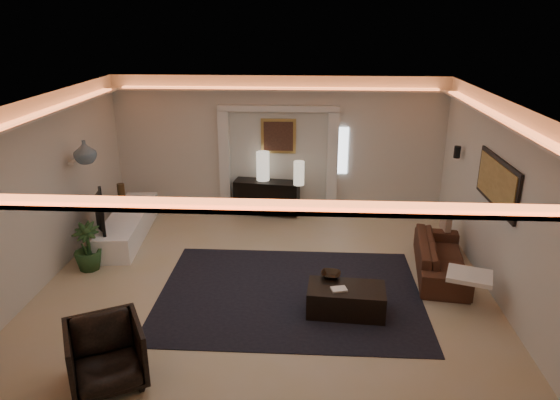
# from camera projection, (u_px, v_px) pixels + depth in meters

# --- Properties ---
(floor) EXTENTS (7.00, 7.00, 0.00)m
(floor) POSITION_uv_depth(u_px,v_px,m) (265.00, 287.00, 8.11)
(floor) COLOR tan
(floor) RESTS_ON ground
(ceiling) EXTENTS (7.00, 7.00, 0.00)m
(ceiling) POSITION_uv_depth(u_px,v_px,m) (263.00, 103.00, 7.13)
(ceiling) COLOR white
(ceiling) RESTS_ON ground
(wall_back) EXTENTS (7.00, 0.00, 7.00)m
(wall_back) POSITION_uv_depth(u_px,v_px,m) (279.00, 145.00, 10.91)
(wall_back) COLOR beige
(wall_back) RESTS_ON ground
(wall_front) EXTENTS (7.00, 0.00, 7.00)m
(wall_front) POSITION_uv_depth(u_px,v_px,m) (228.00, 341.00, 4.33)
(wall_front) COLOR beige
(wall_front) RESTS_ON ground
(wall_left) EXTENTS (0.00, 7.00, 7.00)m
(wall_left) POSITION_uv_depth(u_px,v_px,m) (36.00, 196.00, 7.81)
(wall_left) COLOR beige
(wall_left) RESTS_ON ground
(wall_right) EXTENTS (0.00, 7.00, 7.00)m
(wall_right) POSITION_uv_depth(u_px,v_px,m) (504.00, 205.00, 7.43)
(wall_right) COLOR beige
(wall_right) RESTS_ON ground
(cove_soffit) EXTENTS (7.00, 7.00, 0.04)m
(cove_soffit) POSITION_uv_depth(u_px,v_px,m) (263.00, 123.00, 7.22)
(cove_soffit) COLOR silver
(cove_soffit) RESTS_ON ceiling
(daylight_slit) EXTENTS (0.25, 0.03, 1.00)m
(daylight_slit) POSITION_uv_depth(u_px,v_px,m) (342.00, 151.00, 10.85)
(daylight_slit) COLOR white
(daylight_slit) RESTS_ON wall_back
(area_rug) EXTENTS (4.00, 3.00, 0.01)m
(area_rug) POSITION_uv_depth(u_px,v_px,m) (290.00, 293.00, 7.90)
(area_rug) COLOR black
(area_rug) RESTS_ON ground
(pilaster_left) EXTENTS (0.22, 0.20, 2.20)m
(pilaster_left) POSITION_uv_depth(u_px,v_px,m) (225.00, 161.00, 10.99)
(pilaster_left) COLOR silver
(pilaster_left) RESTS_ON ground
(pilaster_right) EXTENTS (0.22, 0.20, 2.20)m
(pilaster_right) POSITION_uv_depth(u_px,v_px,m) (332.00, 163.00, 10.87)
(pilaster_right) COLOR silver
(pilaster_right) RESTS_ON ground
(alcove_header) EXTENTS (2.52, 0.20, 0.12)m
(alcove_header) POSITION_uv_depth(u_px,v_px,m) (278.00, 108.00, 10.54)
(alcove_header) COLOR silver
(alcove_header) RESTS_ON wall_back
(painting_frame) EXTENTS (0.74, 0.04, 0.74)m
(painting_frame) POSITION_uv_depth(u_px,v_px,m) (278.00, 136.00, 10.81)
(painting_frame) COLOR tan
(painting_frame) RESTS_ON wall_back
(painting_canvas) EXTENTS (0.62, 0.02, 0.62)m
(painting_canvas) POSITION_uv_depth(u_px,v_px,m) (278.00, 136.00, 10.79)
(painting_canvas) COLOR #4C2D1E
(painting_canvas) RESTS_ON wall_back
(art_panel_frame) EXTENTS (0.04, 1.64, 0.74)m
(art_panel_frame) POSITION_uv_depth(u_px,v_px,m) (498.00, 183.00, 7.63)
(art_panel_frame) COLOR black
(art_panel_frame) RESTS_ON wall_right
(art_panel_gold) EXTENTS (0.02, 1.50, 0.62)m
(art_panel_gold) POSITION_uv_depth(u_px,v_px,m) (496.00, 183.00, 7.63)
(art_panel_gold) COLOR tan
(art_panel_gold) RESTS_ON wall_right
(wall_sconce) EXTENTS (0.12, 0.12, 0.22)m
(wall_sconce) POSITION_uv_depth(u_px,v_px,m) (457.00, 152.00, 9.42)
(wall_sconce) COLOR black
(wall_sconce) RESTS_ON wall_right
(wall_niche) EXTENTS (0.10, 0.55, 0.04)m
(wall_niche) POSITION_uv_depth(u_px,v_px,m) (78.00, 159.00, 9.05)
(wall_niche) COLOR silver
(wall_niche) RESTS_ON wall_left
(console) EXTENTS (1.42, 0.62, 0.69)m
(console) POSITION_uv_depth(u_px,v_px,m) (267.00, 196.00, 10.96)
(console) COLOR black
(console) RESTS_ON ground
(lamp_left) EXTENTS (0.28, 0.28, 0.61)m
(lamp_left) POSITION_uv_depth(u_px,v_px,m) (263.00, 164.00, 10.81)
(lamp_left) COLOR beige
(lamp_left) RESTS_ON console
(lamp_right) EXTENTS (0.28, 0.28, 0.50)m
(lamp_right) POSITION_uv_depth(u_px,v_px,m) (299.00, 169.00, 10.50)
(lamp_right) COLOR beige
(lamp_right) RESTS_ON console
(media_ledge) EXTENTS (0.86, 2.59, 0.48)m
(media_ledge) POSITION_uv_depth(u_px,v_px,m) (129.00, 225.00, 9.90)
(media_ledge) COLOR white
(media_ledge) RESTS_ON ground
(tv) EXTENTS (1.01, 0.54, 0.60)m
(tv) POSITION_uv_depth(u_px,v_px,m) (96.00, 212.00, 9.11)
(tv) COLOR black
(tv) RESTS_ON media_ledge
(figurine) EXTENTS (0.19, 0.19, 0.40)m
(figurine) POSITION_uv_depth(u_px,v_px,m) (121.00, 194.00, 10.36)
(figurine) COLOR #4B361E
(figurine) RESTS_ON media_ledge
(ginger_jar) EXTENTS (0.42, 0.42, 0.40)m
(ginger_jar) POSITION_uv_depth(u_px,v_px,m) (85.00, 152.00, 8.68)
(ginger_jar) COLOR #3E4F5F
(ginger_jar) RESTS_ON wall_niche
(plant) EXTENTS (0.47, 0.47, 0.82)m
(plant) POSITION_uv_depth(u_px,v_px,m) (87.00, 247.00, 8.54)
(plant) COLOR #24431D
(plant) RESTS_ON ground
(sofa) EXTENTS (2.03, 1.02, 0.57)m
(sofa) POSITION_uv_depth(u_px,v_px,m) (441.00, 257.00, 8.45)
(sofa) COLOR #3B2B1E
(sofa) RESTS_ON ground
(throw_blanket) EXTENTS (0.74, 0.67, 0.07)m
(throw_blanket) POSITION_uv_depth(u_px,v_px,m) (470.00, 276.00, 7.30)
(throw_blanket) COLOR beige
(throw_blanket) RESTS_ON sofa
(throw_pillow) EXTENTS (0.12, 0.37, 0.36)m
(throw_pillow) POSITION_uv_depth(u_px,v_px,m) (446.00, 221.00, 9.25)
(throw_pillow) COLOR #9F8069
(throw_pillow) RESTS_ON sofa
(coffee_table) EXTENTS (1.14, 0.68, 0.41)m
(coffee_table) POSITION_uv_depth(u_px,v_px,m) (346.00, 300.00, 7.33)
(coffee_table) COLOR black
(coffee_table) RESTS_ON ground
(bowl) EXTENTS (0.34, 0.34, 0.07)m
(bowl) POSITION_uv_depth(u_px,v_px,m) (331.00, 275.00, 7.55)
(bowl) COLOR black
(bowl) RESTS_ON coffee_table
(magazine) EXTENTS (0.24, 0.20, 0.03)m
(magazine) POSITION_uv_depth(u_px,v_px,m) (339.00, 289.00, 7.19)
(magazine) COLOR silver
(magazine) RESTS_ON coffee_table
(armchair) EXTENTS (1.12, 1.13, 0.77)m
(armchair) POSITION_uv_depth(u_px,v_px,m) (106.00, 355.00, 5.86)
(armchair) COLOR black
(armchair) RESTS_ON ground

